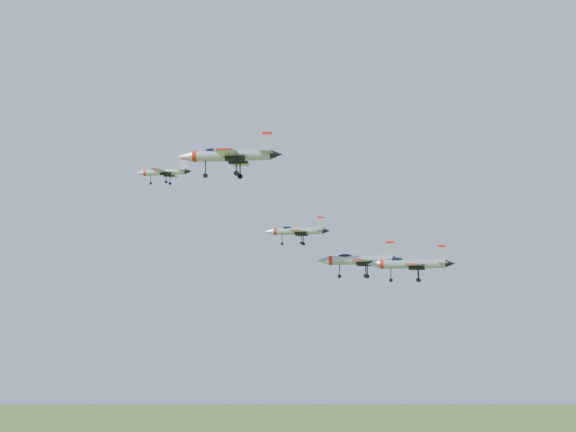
# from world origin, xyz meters

# --- Properties ---
(jet_lead) EXTENTS (10.43, 8.59, 2.79)m
(jet_lead) POSITION_xyz_m (-28.69, 12.26, 148.34)
(jet_lead) COLOR #979CA2
(jet_left_high) EXTENTS (10.50, 8.70, 2.81)m
(jet_left_high) POSITION_xyz_m (-2.50, 4.08, 136.60)
(jet_left_high) COLOR #979CA2
(jet_right_high) EXTENTS (13.71, 11.42, 3.66)m
(jet_right_high) POSITION_xyz_m (-5.06, -21.46, 144.12)
(jet_right_high) COLOR #979CA2
(jet_left_low) EXTENTS (13.78, 11.39, 3.68)m
(jet_left_low) POSITION_xyz_m (6.52, 8.16, 132.18)
(jet_left_low) COLOR #979CA2
(jet_right_low) EXTENTS (11.19, 9.24, 2.99)m
(jet_right_low) POSITION_xyz_m (16.92, -14.19, 130.39)
(jet_right_low) COLOR #979CA2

